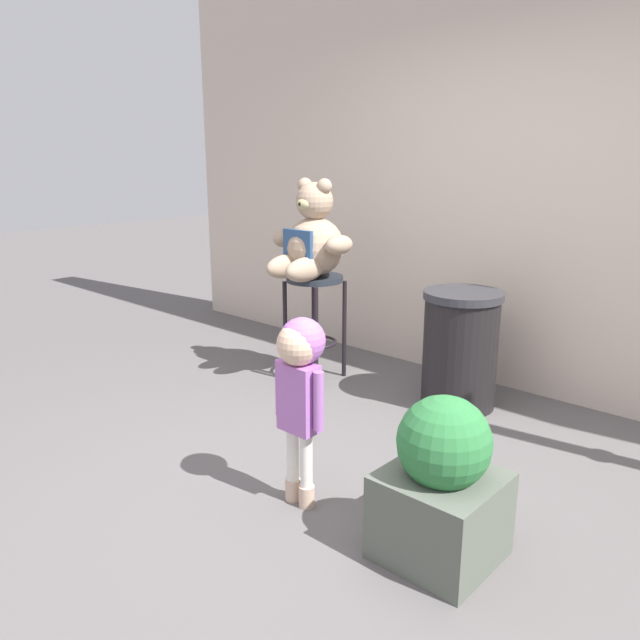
{
  "coord_description": "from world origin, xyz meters",
  "views": [
    {
      "loc": [
        1.76,
        -1.88,
        1.61
      ],
      "look_at": [
        -0.64,
        0.77,
        0.65
      ],
      "focal_mm": 34.84,
      "sensor_mm": 36.0,
      "label": 1
    }
  ],
  "objects": [
    {
      "name": "teddy_bear",
      "position": [
        -1.2,
        1.3,
        1.01
      ],
      "size": [
        0.65,
        0.58,
        0.68
      ],
      "color": "tan",
      "rests_on": "bar_stool_with_teddy"
    },
    {
      "name": "bar_stool_with_teddy",
      "position": [
        -1.2,
        1.34,
        0.55
      ],
      "size": [
        0.41,
        0.41,
        0.76
      ],
      "color": "#1F242D",
      "rests_on": "ground_plane"
    },
    {
      "name": "planter_with_shrub",
      "position": [
        0.63,
        0.11,
        0.32
      ],
      "size": [
        0.45,
        0.45,
        0.7
      ],
      "color": "#545A4F",
      "rests_on": "ground_plane"
    },
    {
      "name": "child_walking",
      "position": [
        -0.07,
        0.02,
        0.66
      ],
      "size": [
        0.29,
        0.23,
        0.91
      ],
      "rotation": [
        0.0,
        0.0,
        -3.08
      ],
      "color": "#CBA991",
      "rests_on": "ground_plane"
    },
    {
      "name": "ground_plane",
      "position": [
        0.0,
        0.0,
        0.0
      ],
      "size": [
        24.0,
        24.0,
        0.0
      ],
      "primitive_type": "plane",
      "color": "#5A5656"
    },
    {
      "name": "trash_bin",
      "position": [
        -0.13,
        1.57,
        0.39
      ],
      "size": [
        0.5,
        0.5,
        0.77
      ],
      "color": "black",
      "rests_on": "ground_plane"
    },
    {
      "name": "building_wall",
      "position": [
        0.0,
        2.25,
        1.78
      ],
      "size": [
        6.75,
        0.3,
        3.56
      ],
      "primitive_type": "cube",
      "color": "beige",
      "rests_on": "ground_plane"
    }
  ]
}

